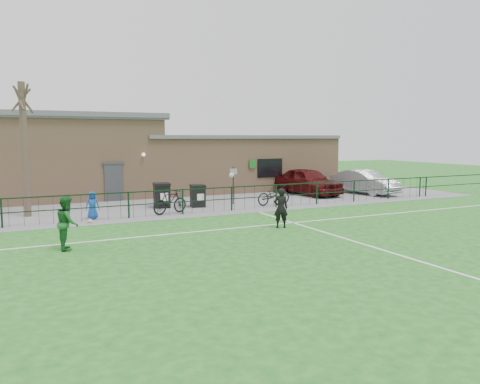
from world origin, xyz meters
name	(u,v)px	position (x,y,z in m)	size (l,w,h in m)	color
ground	(307,248)	(0.00, 0.00, 0.00)	(90.00, 90.00, 0.00)	#1B591A
paving_strip	(177,199)	(0.00, 13.50, 0.01)	(34.00, 13.00, 0.02)	slate
pitch_line_touch	(214,213)	(0.00, 7.80, 0.00)	(28.00, 0.10, 0.01)	white
pitch_line_mid	(251,227)	(0.00, 4.00, 0.00)	(28.00, 0.10, 0.01)	white
pitch_line_perp	(355,242)	(2.00, 0.00, 0.00)	(0.10, 16.00, 0.01)	white
perimeter_fence	(213,200)	(0.00, 8.00, 0.60)	(28.00, 0.10, 1.20)	black
bare_tree	(25,150)	(-8.00, 10.50, 3.00)	(0.30, 0.30, 6.00)	#45342A
wheelie_bin_left	(162,196)	(-1.76, 10.52, 0.60)	(0.77, 0.87, 1.16)	black
wheelie_bin_right	(198,197)	(-0.03, 9.93, 0.55)	(0.70, 0.79, 1.05)	black
sign_post	(233,186)	(1.97, 9.89, 1.02)	(0.06, 0.06, 2.00)	black
car_maroon	(308,181)	(7.99, 11.79, 0.86)	(1.97, 4.91, 1.67)	#440C0D
car_silver	(364,182)	(11.47, 10.63, 0.77)	(1.59, 4.55, 1.50)	#979A9E
bicycle_d	(170,202)	(-2.00, 8.36, 0.58)	(0.53, 1.87, 1.13)	black
bicycle_e	(274,195)	(3.81, 8.80, 0.54)	(0.70, 2.00, 1.05)	black
spectator_child	(92,205)	(-5.47, 8.49, 0.63)	(0.59, 0.39, 1.21)	#1246AB
goalkeeper_kick	(279,207)	(0.96, 3.40, 0.82)	(1.07, 3.68, 1.99)	black
outfield_player	(67,223)	(-7.02, 3.17, 0.86)	(0.84, 0.65, 1.72)	#195923
ball_ground	(90,221)	(-5.73, 7.55, 0.10)	(0.20, 0.20, 0.20)	white
clubhouse	(148,159)	(-0.88, 16.50, 2.22)	(24.25, 5.40, 4.96)	tan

